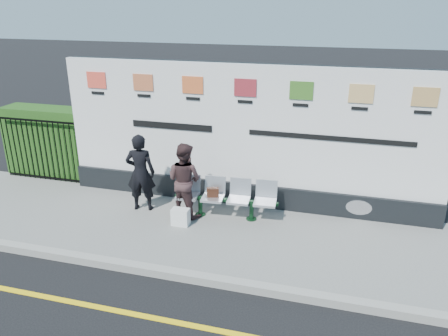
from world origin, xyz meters
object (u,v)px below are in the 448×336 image
bench (226,207)px  woman_left (141,173)px  woman_right (184,180)px  billboard (245,147)px

bench → woman_left: 1.91m
woman_left → woman_right: size_ratio=1.07×
woman_right → woman_left: bearing=15.6°
billboard → woman_right: 1.46m
woman_right → bench: bearing=-156.7°
billboard → woman_left: (-2.02, -0.85, -0.47)m
billboard → woman_left: billboard is taller
bench → woman_left: (-1.81, -0.09, 0.61)m
billboard → woman_left: bearing=-157.0°
billboard → woman_left: 2.24m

